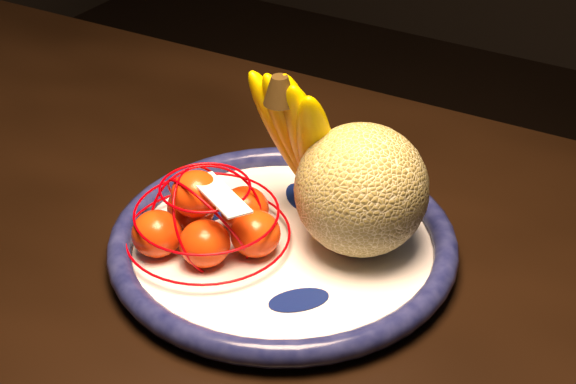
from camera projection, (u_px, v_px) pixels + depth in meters
The scene contains 6 objects.
dining_table at pixel (227, 343), 0.89m from camera, with size 1.50×0.92×0.74m.
fruit_bowl at pixel (283, 244), 0.88m from camera, with size 0.35×0.35×0.03m.
cantaloupe at pixel (361, 190), 0.84m from camera, with size 0.13×0.13×0.13m, color olive.
banana_bunch at pixel (304, 137), 0.88m from camera, with size 0.12×0.12×0.18m.
mandarin_bag at pixel (208, 220), 0.87m from camera, with size 0.22×0.22×0.10m.
price_tag at pixel (220, 195), 0.83m from camera, with size 0.07×0.03×0.00m, color white.
Camera 1 is at (0.35, -0.59, 1.28)m, focal length 55.00 mm.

